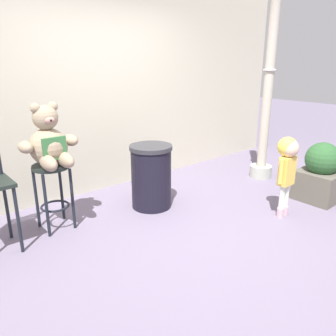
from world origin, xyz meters
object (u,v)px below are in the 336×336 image
(child_walking, at_px, (287,160))
(planter_with_shrub, at_px, (320,174))
(teddy_bear, at_px, (49,143))
(lamppost, at_px, (266,106))
(bar_stool_with_teddy, at_px, (53,183))
(trash_bin, at_px, (151,176))

(child_walking, height_order, planter_with_shrub, child_walking)
(teddy_bear, xyz_separation_m, child_walking, (2.13, -1.40, -0.27))
(teddy_bear, relative_size, lamppost, 0.23)
(bar_stool_with_teddy, relative_size, child_walking, 0.76)
(teddy_bear, height_order, lamppost, lamppost)
(trash_bin, relative_size, planter_with_shrub, 1.03)
(teddy_bear, distance_m, trash_bin, 1.28)
(teddy_bear, relative_size, trash_bin, 0.81)
(trash_bin, bearing_deg, lamppost, -6.44)
(lamppost, distance_m, planter_with_shrub, 1.27)
(bar_stool_with_teddy, height_order, child_walking, child_walking)
(child_walking, distance_m, lamppost, 1.45)
(teddy_bear, xyz_separation_m, planter_with_shrub, (2.92, -1.44, -0.60))
(bar_stool_with_teddy, distance_m, planter_with_shrub, 3.27)
(trash_bin, bearing_deg, bar_stool_with_teddy, 168.70)
(child_walking, bearing_deg, bar_stool_with_teddy, 74.32)
(bar_stool_with_teddy, relative_size, trash_bin, 0.92)
(trash_bin, relative_size, lamppost, 0.28)
(bar_stool_with_teddy, bearing_deg, teddy_bear, -90.00)
(trash_bin, height_order, lamppost, lamppost)
(bar_stool_with_teddy, bearing_deg, planter_with_shrub, -26.61)
(teddy_bear, relative_size, planter_with_shrub, 0.84)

